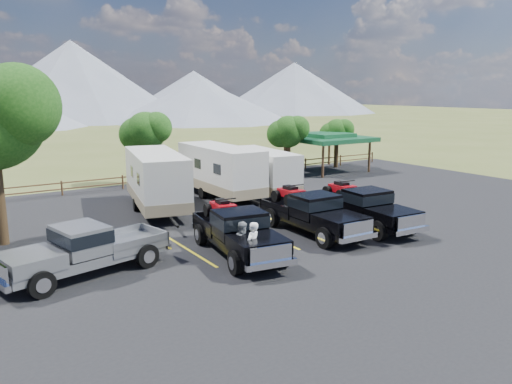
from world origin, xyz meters
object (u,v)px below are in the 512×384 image
rig_right (363,206)px  trailer_right (263,171)px  person_a (252,247)px  pickup_silver (86,249)px  trailer_center (220,171)px  rig_center (311,212)px  person_b (243,244)px  pavilion (327,138)px  trailer_left (156,180)px  rig_left (237,230)px

rig_right → trailer_right: trailer_right is taller
person_a → pickup_silver: bearing=-54.5°
rig_right → trailer_center: 10.27m
rig_center → person_b: size_ratio=3.68×
pavilion → person_b: (-18.02, -16.07, -1.87)m
trailer_left → person_b: bearing=-81.2°
person_b → trailer_center: bearing=29.7°
trailer_center → pavilion: bearing=20.7°
rig_right → trailer_center: trailer_center is taller
trailer_left → trailer_right: (7.58, 0.64, -0.23)m
rig_left → person_b: rig_left is taller
rig_left → trailer_right: bearing=59.8°
trailer_right → rig_center: bearing=-103.6°
pickup_silver → person_b: 5.83m
pavilion → person_b: bearing=-138.3°
rig_right → trailer_left: 11.42m
rig_right → pickup_silver: (-13.26, 0.76, -0.05)m
rig_center → trailer_left: 9.38m
person_a → rig_center: bearing=-176.1°
rig_right → trailer_center: size_ratio=0.70×
rig_left → trailer_center: size_ratio=0.70×
pickup_silver → person_a: 6.12m
pavilion → trailer_center: size_ratio=0.67×
rig_right → trailer_left: trailer_left is taller
person_a → person_b: person_a is taller
rig_right → trailer_right: (0.29, 9.40, 0.47)m
trailer_center → person_b: size_ratio=5.33×
pickup_silver → rig_left: bearing=67.4°
trailer_center → person_b: bearing=-114.1°
trailer_left → rig_right: bearing=-38.0°
rig_center → person_a: bearing=-150.1°
rig_left → person_b: 1.39m
pavilion → trailer_center: bearing=-160.2°
trailer_center → pickup_silver: trailer_center is taller
pavilion → rig_center: (-12.96, -13.98, -1.72)m
trailer_right → trailer_center: bearing=175.6°
person_b → rig_center: bearing=-13.0°
rig_center → pickup_silver: rig_center is taller
rig_center → rig_right: same height
rig_left → trailer_left: trailer_left is taller
rig_right → person_b: (-7.92, -1.56, -0.15)m
pickup_silver → trailer_center: bearing=118.1°
pavilion → trailer_left: size_ratio=0.65×
rig_center → trailer_center: (0.27, 9.40, 0.67)m
rig_left → rig_right: bearing=10.4°
rig_right → pickup_silver: 13.28m
rig_left → pickup_silver: 5.94m
person_b → rig_left: bearing=33.5°
rig_right → pavilion: bearing=59.0°
trailer_center → trailer_right: size_ratio=1.13×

